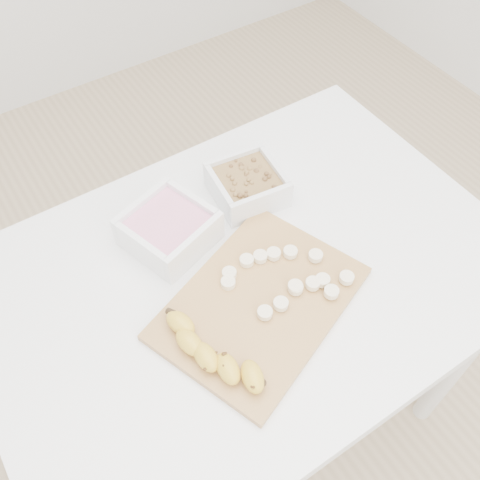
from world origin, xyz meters
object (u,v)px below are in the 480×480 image
bowl_yogurt (169,229)px  cutting_board (260,303)px  bowl_granola (247,184)px  banana (215,354)px  table (248,296)px

bowl_yogurt → cutting_board: bearing=-73.7°
bowl_granola → banana: bowl_granola is taller
cutting_board → banana: (-0.12, -0.05, 0.02)m
table → bowl_granola: size_ratio=6.54×
banana → bowl_yogurt: bearing=70.1°
table → banana: (-0.15, -0.13, 0.13)m
table → bowl_granola: bowl_granola is taller
bowl_yogurt → banana: bowl_yogurt is taller
table → banana: banana is taller
bowl_granola → banana: 0.38m
bowl_yogurt → bowl_granola: (0.19, 0.02, -0.00)m
table → bowl_yogurt: bearing=122.0°
bowl_granola → banana: (-0.25, -0.29, -0.00)m
table → cutting_board: (-0.03, -0.07, 0.10)m
table → cutting_board: bearing=-109.2°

